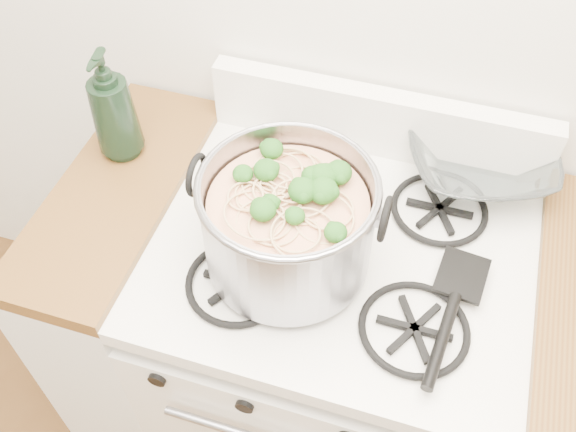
{
  "coord_description": "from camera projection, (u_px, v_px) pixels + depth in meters",
  "views": [
    {
      "loc": [
        0.13,
        0.49,
        1.94
      ],
      "look_at": [
        -0.09,
        1.19,
        1.05
      ],
      "focal_mm": 40.0,
      "sensor_mm": 36.0,
      "label": 1
    }
  ],
  "objects": [
    {
      "name": "gas_range",
      "position": [
        331.0,
        357.0,
        1.65
      ],
      "size": [
        0.76,
        0.66,
        0.92
      ],
      "color": "white",
      "rests_on": "ground"
    },
    {
      "name": "counter_left",
      "position": [
        151.0,
        301.0,
        1.73
      ],
      "size": [
        0.25,
        0.65,
        0.92
      ],
      "color": "silver",
      "rests_on": "ground"
    },
    {
      "name": "stock_pot",
      "position": [
        288.0,
        224.0,
        1.17
      ],
      "size": [
        0.36,
        0.33,
        0.22
      ],
      "color": "gray",
      "rests_on": "gas_range"
    },
    {
      "name": "spatula",
      "position": [
        463.0,
        273.0,
        1.21
      ],
      "size": [
        0.32,
        0.34,
        0.02
      ],
      "primitive_type": null,
      "rotation": [
        0.0,
        0.0,
        -0.11
      ],
      "color": "black",
      "rests_on": "gas_range"
    },
    {
      "name": "glass_bowl",
      "position": [
        477.0,
        165.0,
        1.39
      ],
      "size": [
        0.16,
        0.16,
        0.03
      ],
      "primitive_type": "imported",
      "rotation": [
        0.0,
        0.0,
        0.32
      ],
      "color": "white",
      "rests_on": "gas_range"
    },
    {
      "name": "bottle",
      "position": [
        112.0,
        105.0,
        1.35
      ],
      "size": [
        0.11,
        0.11,
        0.26
      ],
      "primitive_type": "imported",
      "rotation": [
        0.0,
        0.0,
        0.13
      ],
      "color": "black",
      "rests_on": "counter_left"
    }
  ]
}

